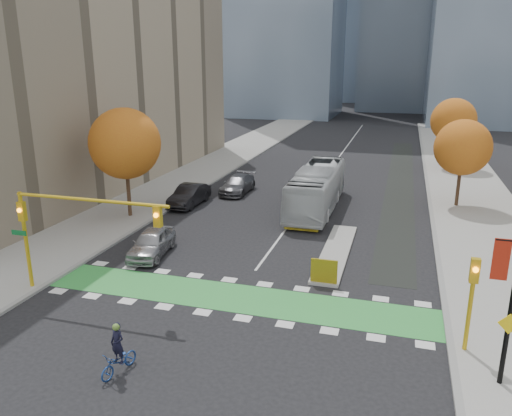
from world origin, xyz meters
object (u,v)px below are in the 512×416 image
Objects in this scene: cyclist at (119,357)px; parked_car_b at (189,195)px; tree_east_near at (463,148)px; bus at (317,188)px; tree_east_far at (454,121)px; traffic_signal_east at (472,291)px; parked_car_c at (238,184)px; tree_west at (125,144)px; parked_car_a at (152,243)px; traffic_signal_west at (66,219)px; hazard_board at (324,271)px.

parked_car_b is at bearing 119.99° from cyclist.
bus is at bearing -160.42° from tree_east_near.
tree_east_far reaches higher than traffic_signal_east.
tree_west is at bearing -120.25° from parked_car_c.
parked_car_b is at bearing 94.30° from parked_car_a.
tree_east_far is 46.34m from cyclist.
parked_car_c is (5.50, 9.29, -4.84)m from tree_west.
cyclist reaches higher than parked_car_c.
parked_car_a is at bearing -120.58° from tree_east_far.
traffic_signal_west reaches higher than traffic_signal_east.
tree_east_far reaches higher than hazard_board.
bus reaches higher than hazard_board.
bus is (13.19, 6.16, -3.89)m from tree_west.
tree_east_near is at bearing -91.79° from tree_east_far.
parked_car_b is (-2.28, 10.81, 0.04)m from parked_car_a.
parked_car_b is at bearing 137.08° from hazard_board.
traffic_signal_east is 25.81m from parked_car_b.
bus is 2.33× the size of parked_car_c.
traffic_signal_east is at bearing 35.10° from cyclist.
tree_east_far reaches higher than traffic_signal_west.
tree_east_near is (24.00, 10.00, -0.75)m from tree_west.
traffic_signal_east reaches higher than parked_car_b.
cyclist is (-12.69, -5.21, -2.04)m from traffic_signal_east.
parked_car_c is at bearing 86.25° from traffic_signal_west.
parked_car_a is (-17.22, 5.98, -1.93)m from traffic_signal_east.
tree_east_far is 38.04m from parked_car_a.
tree_west reaches higher than parked_car_c.
traffic_signal_west reaches higher than bus.
cyclist is 0.41× the size of parked_car_b.
tree_east_far reaches higher than cyclist.
bus is (-2.81, 13.96, 0.93)m from hazard_board.
tree_west is 3.94× the size of cyclist.
traffic_signal_west is at bearing -158.45° from hazard_board.
parked_car_a is 11.05m from parked_car_b.
tree_west is at bearing -157.38° from tree_east_near.
tree_west is 1.60× the size of parked_car_b.
tree_east_near is 18.96m from parked_car_c.
tree_east_far is 38.64m from traffic_signal_east.
parked_car_c is (-18.50, -0.71, -4.09)m from tree_east_near.
parked_car_c is at bearing 111.86° from cyclist.
cyclist is 0.17× the size of bus.
traffic_signal_east is at bearing -63.69° from bus.
parked_car_c reaches higher than hazard_board.
tree_east_near is 31.41m from cyclist.
tree_east_near reaches higher than parked_car_a.
tree_west is 1.54× the size of parked_car_c.
parked_car_b is at bearing -164.78° from tree_east_near.
bus is at bearing 25.02° from tree_west.
parked_car_c is (2.50, 5.00, -0.07)m from parked_car_b.
traffic_signal_east is at bearing -92.97° from tree_east_far.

